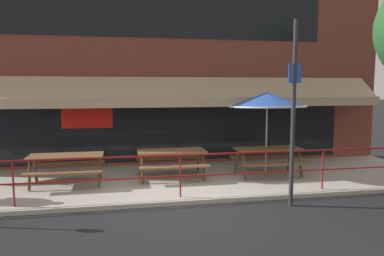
{
  "coord_description": "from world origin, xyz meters",
  "views": [
    {
      "loc": [
        -1.31,
        -7.71,
        2.54
      ],
      "look_at": [
        0.52,
        1.6,
        1.5
      ],
      "focal_mm": 35.0,
      "sensor_mm": 36.0,
      "label": 1
    }
  ],
  "objects_px": {
    "picnic_table_centre": "(172,156)",
    "patio_umbrella_right": "(267,100)",
    "picnic_table_right": "(268,154)",
    "picnic_table_left": "(66,161)",
    "street_sign_pole": "(293,112)"
  },
  "relations": [
    {
      "from": "picnic_table_centre",
      "to": "patio_umbrella_right",
      "type": "relative_size",
      "value": 0.76
    },
    {
      "from": "patio_umbrella_right",
      "to": "street_sign_pole",
      "type": "height_order",
      "value": "street_sign_pole"
    },
    {
      "from": "picnic_table_left",
      "to": "picnic_table_centre",
      "type": "xyz_separation_m",
      "value": [
        2.67,
        0.17,
        0.0
      ]
    },
    {
      "from": "patio_umbrella_right",
      "to": "street_sign_pole",
      "type": "distance_m",
      "value": 2.52
    },
    {
      "from": "picnic_table_left",
      "to": "patio_umbrella_right",
      "type": "bearing_deg",
      "value": 1.75
    },
    {
      "from": "picnic_table_right",
      "to": "street_sign_pole",
      "type": "bearing_deg",
      "value": -100.66
    },
    {
      "from": "patio_umbrella_right",
      "to": "picnic_table_right",
      "type": "bearing_deg",
      "value": -90.0
    },
    {
      "from": "picnic_table_left",
      "to": "picnic_table_centre",
      "type": "height_order",
      "value": "same"
    },
    {
      "from": "picnic_table_right",
      "to": "patio_umbrella_right",
      "type": "xyz_separation_m",
      "value": [
        0.0,
        0.15,
        1.47
      ]
    },
    {
      "from": "picnic_table_left",
      "to": "street_sign_pole",
      "type": "xyz_separation_m",
      "value": [
        4.9,
        -2.31,
        1.31
      ]
    },
    {
      "from": "picnic_table_left",
      "to": "picnic_table_centre",
      "type": "relative_size",
      "value": 1.0
    },
    {
      "from": "patio_umbrella_right",
      "to": "street_sign_pole",
      "type": "relative_size",
      "value": 0.61
    },
    {
      "from": "picnic_table_centre",
      "to": "patio_umbrella_right",
      "type": "xyz_separation_m",
      "value": [
        2.67,
        -0.01,
        1.47
      ]
    },
    {
      "from": "picnic_table_right",
      "to": "patio_umbrella_right",
      "type": "height_order",
      "value": "patio_umbrella_right"
    },
    {
      "from": "picnic_table_right",
      "to": "picnic_table_left",
      "type": "bearing_deg",
      "value": -179.83
    }
  ]
}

